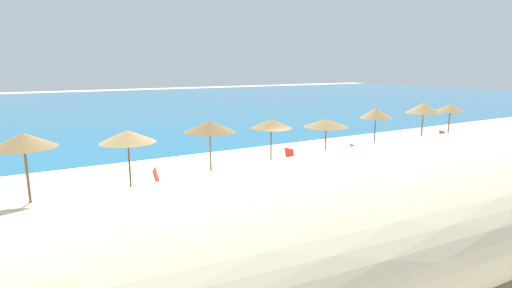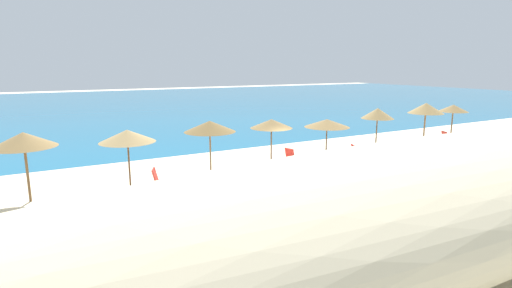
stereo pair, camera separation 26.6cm
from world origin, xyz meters
The scene contains 16 objects.
ground_plane centered at (0.00, 0.00, 0.00)m, with size 160.00×160.00×0.00m, color beige.
sea_water centered at (0.00, 41.13, 0.00)m, with size 160.00×67.50×0.01m, color #1E6B93.
dune_ridge centered at (0.77, -8.04, 1.60)m, with size 37.14×6.86×3.19m, color beige.
beach_umbrella_1 centered at (-10.97, 2.42, 2.51)m, with size 2.43×2.43×2.82m.
beach_umbrella_2 centered at (-7.09, 2.28, 2.35)m, with size 2.41×2.41×2.62m.
beach_umbrella_3 centered at (-3.17, 2.45, 2.45)m, with size 2.51×2.51×2.73m.
beach_umbrella_4 centered at (0.21, 2.26, 2.37)m, with size 2.21×2.21×2.61m.
beach_umbrella_5 centered at (4.09, 2.47, 2.10)m, with size 2.60×2.60×2.33m.
beach_umbrella_6 centered at (8.08, 2.47, 2.43)m, with size 2.01×2.01×2.76m.
beach_umbrella_7 centered at (12.13, 2.12, 2.57)m, with size 2.28×2.28×2.93m.
beach_umbrella_8 centered at (15.59, 2.50, 2.35)m, with size 2.03×2.03×2.61m.
lounge_chair_0 centered at (11.86, 0.76, 0.51)m, with size 1.66×1.12×1.23m.
lounge_chair_1 centered at (4.43, 1.26, 0.45)m, with size 1.66×1.22×1.01m.
lounge_chair_2 centered at (0.70, 1.77, 0.44)m, with size 1.60×0.97×1.04m.
lounge_chair_3 centered at (-6.68, 0.86, 0.44)m, with size 1.49×1.09×1.16m.
cooler_box centered at (2.13, -0.68, 0.18)m, with size 0.54×0.42×0.35m, color blue.
Camera 2 is at (-10.38, -15.07, 5.34)m, focal length 27.57 mm.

